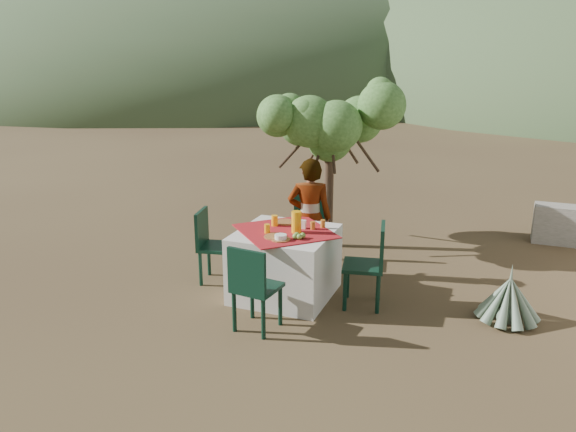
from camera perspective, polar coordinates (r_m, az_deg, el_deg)
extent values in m
plane|color=#3D2C1C|center=(6.04, 1.66, -9.60)|extent=(160.00, 160.00, 0.00)
cube|color=beige|center=(6.27, -0.30, -4.86)|extent=(1.02, 1.02, 0.75)
cube|color=#A71828|center=(6.14, -0.30, -1.54)|extent=(1.30, 1.30, 0.01)
cylinder|color=black|center=(7.12, 0.40, -3.50)|extent=(0.04, 0.04, 0.45)
cylinder|color=black|center=(7.07, 3.12, -3.68)|extent=(0.04, 0.04, 0.45)
cylinder|color=black|center=(7.43, 0.89, -2.63)|extent=(0.04, 0.04, 0.45)
cylinder|color=black|center=(7.39, 3.49, -2.79)|extent=(0.04, 0.04, 0.45)
cube|color=black|center=(7.18, 1.99, -1.44)|extent=(0.49, 0.49, 0.04)
cube|color=black|center=(7.29, 2.25, 0.80)|extent=(0.42, 0.11, 0.44)
cylinder|color=black|center=(5.66, -0.79, -9.01)|extent=(0.04, 0.04, 0.44)
cylinder|color=black|center=(5.82, -3.67, -8.33)|extent=(0.04, 0.04, 0.44)
cylinder|color=black|center=(5.41, -2.52, -10.33)|extent=(0.04, 0.04, 0.44)
cylinder|color=black|center=(5.57, -5.48, -9.57)|extent=(0.04, 0.04, 0.44)
cube|color=black|center=(5.52, -3.15, -7.25)|extent=(0.45, 0.45, 0.04)
cube|color=black|center=(5.29, -4.24, -5.64)|extent=(0.41, 0.09, 0.43)
cylinder|color=black|center=(6.56, -6.17, -5.47)|extent=(0.04, 0.04, 0.43)
cylinder|color=black|center=(6.85, -5.43, -4.47)|extent=(0.04, 0.04, 0.43)
cylinder|color=black|center=(6.65, -8.88, -5.26)|extent=(0.04, 0.04, 0.43)
cylinder|color=black|center=(6.94, -8.04, -4.29)|extent=(0.04, 0.04, 0.43)
cube|color=black|center=(6.68, -7.19, -3.14)|extent=(0.47, 0.47, 0.04)
cube|color=black|center=(6.66, -8.76, -1.17)|extent=(0.12, 0.40, 0.42)
cylinder|color=black|center=(6.30, 6.07, -6.32)|extent=(0.04, 0.04, 0.45)
cylinder|color=black|center=(5.99, 5.81, -7.56)|extent=(0.04, 0.04, 0.45)
cylinder|color=black|center=(6.29, 9.20, -6.49)|extent=(0.04, 0.04, 0.45)
cylinder|color=black|center=(5.97, 9.11, -7.75)|extent=(0.04, 0.04, 0.45)
cube|color=black|center=(6.05, 7.63, -5.05)|extent=(0.50, 0.50, 0.04)
cube|color=black|center=(5.96, 9.55, -2.98)|extent=(0.12, 0.42, 0.44)
imported|color=#8C6651|center=(6.73, 2.21, -0.20)|extent=(0.62, 0.50, 1.46)
cylinder|color=#403020|center=(7.77, 4.14, 2.28)|extent=(0.13, 0.13, 1.52)
sphere|color=#335E22|center=(7.62, 4.26, 7.81)|extent=(0.65, 0.65, 0.65)
sphere|color=#335E22|center=(7.45, 8.72, 8.73)|extent=(0.61, 0.61, 0.61)
sphere|color=#335E22|center=(7.88, 0.71, 8.93)|extent=(0.56, 0.56, 0.56)
sphere|color=#335E22|center=(8.13, 6.29, 9.84)|extent=(0.58, 0.58, 0.58)
sphere|color=#335E22|center=(7.09, 3.39, 7.62)|extent=(0.52, 0.52, 0.52)
sphere|color=slate|center=(6.24, 21.32, -9.49)|extent=(0.21, 0.21, 0.21)
cone|color=slate|center=(6.13, 21.58, -7.19)|extent=(0.12, 0.12, 0.61)
cone|color=slate|center=(6.18, 22.79, -7.86)|extent=(0.38, 0.15, 0.51)
cone|color=slate|center=(6.25, 22.46, -7.55)|extent=(0.32, 0.30, 0.53)
cone|color=slate|center=(6.29, 21.78, -7.33)|extent=(0.17, 0.37, 0.52)
cone|color=slate|center=(6.27, 21.01, -7.29)|extent=(0.23, 0.35, 0.53)
cone|color=slate|center=(6.22, 20.42, -7.43)|extent=(0.35, 0.25, 0.53)
cone|color=slate|center=(6.14, 20.23, -7.71)|extent=(0.38, 0.15, 0.51)
cone|color=slate|center=(6.07, 20.54, -8.03)|extent=(0.32, 0.30, 0.53)
cone|color=slate|center=(6.04, 21.23, -8.26)|extent=(0.17, 0.37, 0.52)
cone|color=slate|center=(6.05, 22.04, -8.30)|extent=(0.23, 0.35, 0.53)
cone|color=slate|center=(6.10, 22.63, -8.15)|extent=(0.35, 0.25, 0.53)
ellipsoid|color=#374F2C|center=(40.41, -8.30, 12.49)|extent=(40.00, 40.00, 16.00)
ellipsoid|color=slate|center=(57.48, 15.90, 13.17)|extent=(60.00, 60.00, 24.00)
cylinder|color=brown|center=(6.42, -0.25, -0.62)|extent=(0.24, 0.24, 0.01)
cylinder|color=brown|center=(5.93, -1.31, -2.10)|extent=(0.24, 0.24, 0.01)
cylinder|color=#FFA510|center=(6.30, -1.37, -0.47)|extent=(0.07, 0.07, 0.12)
cylinder|color=#FFA510|center=(6.05, -2.13, -1.29)|extent=(0.06, 0.06, 0.10)
cylinder|color=#FFA510|center=(6.05, 0.87, -0.61)|extent=(0.11, 0.11, 0.24)
cylinder|color=brown|center=(5.84, -0.75, -2.39)|extent=(0.20, 0.20, 0.01)
cylinder|color=white|center=(5.83, -0.75, -2.11)|extent=(0.13, 0.13, 0.05)
cylinder|color=#BE6D21|center=(6.18, 2.53, -0.96)|extent=(0.05, 0.05, 0.09)
cylinder|color=#BE6D21|center=(6.26, 3.57, -0.78)|extent=(0.05, 0.05, 0.09)
cube|color=white|center=(6.20, 1.48, -0.84)|extent=(0.08, 0.05, 0.10)
sphere|color=olive|center=(5.90, 0.91, -1.94)|extent=(0.06, 0.06, 0.06)
sphere|color=olive|center=(5.89, 1.51, -1.99)|extent=(0.06, 0.06, 0.06)
sphere|color=olive|center=(5.84, 1.17, -2.12)|extent=(0.06, 0.06, 0.06)
sphere|color=olive|center=(5.86, 0.75, -2.07)|extent=(0.06, 0.06, 0.06)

